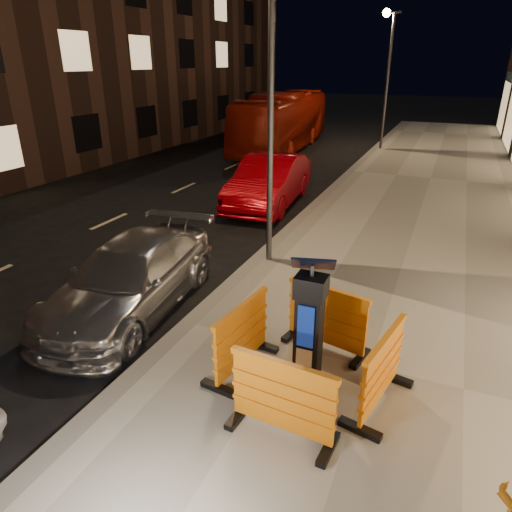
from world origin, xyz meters
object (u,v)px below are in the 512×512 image
at_px(parking_kiosk, 309,327).
at_px(barrier_front, 282,399).
at_px(car_silver, 135,308).
at_px(car_red, 269,205).
at_px(barrier_back, 327,319).
at_px(barrier_bldgside, 382,371).
at_px(bus_doubledecker, 282,149).
at_px(barrier_kerbside, 242,337).

distance_m(parking_kiosk, barrier_front, 1.03).
xyz_separation_m(car_silver, car_red, (-0.14, 7.01, 0.00)).
distance_m(barrier_back, barrier_bldgside, 1.34).
xyz_separation_m(barrier_front, bus_doubledecker, (-6.74, 18.38, -0.66)).
bearing_deg(car_red, barrier_back, -66.83).
bearing_deg(bus_doubledecker, car_red, -76.44).
bearing_deg(barrier_back, barrier_kerbside, -122.42).
relative_size(car_silver, car_red, 0.94).
xyz_separation_m(barrier_front, barrier_bldgside, (0.95, 0.95, 0.00)).
bearing_deg(car_red, barrier_front, -72.08).
xyz_separation_m(parking_kiosk, barrier_front, (0.00, -0.95, -0.40)).
bearing_deg(car_red, barrier_bldgside, -64.38).
bearing_deg(parking_kiosk, barrier_kerbside, -170.42).
distance_m(barrier_front, car_silver, 4.12).
height_order(parking_kiosk, barrier_bldgside, parking_kiosk).
bearing_deg(barrier_front, car_red, 117.13).
bearing_deg(bus_doubledecker, barrier_back, -71.96).
xyz_separation_m(parking_kiosk, barrier_kerbside, (-0.95, 0.00, -0.40)).
relative_size(parking_kiosk, barrier_back, 1.40).
bearing_deg(barrier_back, barrier_bldgside, -32.42).
xyz_separation_m(barrier_bldgside, car_silver, (-4.53, 0.99, -0.66)).
relative_size(car_silver, bus_doubledecker, 0.44).
bearing_deg(barrier_bldgside, parking_kiosk, 101.58).
height_order(barrier_back, car_red, barrier_back).
relative_size(barrier_back, bus_doubledecker, 0.13).
xyz_separation_m(barrier_kerbside, barrier_bldgside, (1.90, 0.00, 0.00)).
relative_size(barrier_front, barrier_kerbside, 1.00).
distance_m(parking_kiosk, bus_doubledecker, 18.72).
relative_size(car_red, bus_doubledecker, 0.46).
distance_m(barrier_back, bus_doubledecker, 17.82).
xyz_separation_m(barrier_back, car_red, (-3.72, 7.05, -0.66)).
bearing_deg(barrier_front, barrier_back, 94.58).
bearing_deg(barrier_bldgside, bus_doubledecker, 35.38).
xyz_separation_m(barrier_front, barrier_back, (0.00, 1.90, 0.00)).
xyz_separation_m(car_red, bus_doubledecker, (-3.02, 9.43, 0.00)).
relative_size(barrier_bldgside, car_silver, 0.30).
distance_m(barrier_front, barrier_back, 1.90).
height_order(barrier_front, barrier_kerbside, same).
relative_size(barrier_back, car_red, 0.28).
distance_m(car_silver, car_red, 7.01).
bearing_deg(barrier_back, car_silver, -168.09).
distance_m(car_red, bus_doubledecker, 9.90).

